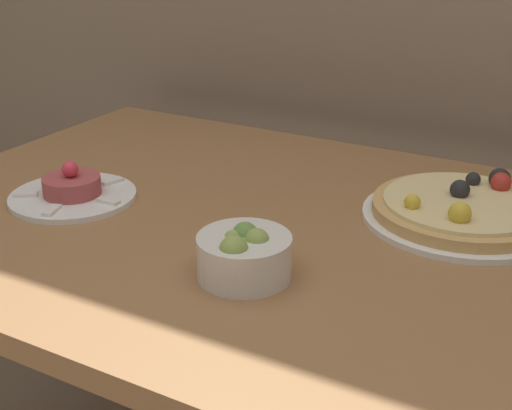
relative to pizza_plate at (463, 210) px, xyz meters
The scene contains 4 objects.
dining_table 0.26m from the pizza_plate, 137.30° to the right, with size 1.45×0.86×0.80m.
pizza_plate is the anchor object (origin of this frame).
tartare_plate 0.64m from the pizza_plate, 158.18° to the right, with size 0.21×0.21×0.07m.
small_bowl 0.39m from the pizza_plate, 122.26° to the right, with size 0.13×0.13×0.07m.
Camera 1 is at (0.39, -0.47, 1.26)m, focal length 50.00 mm.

